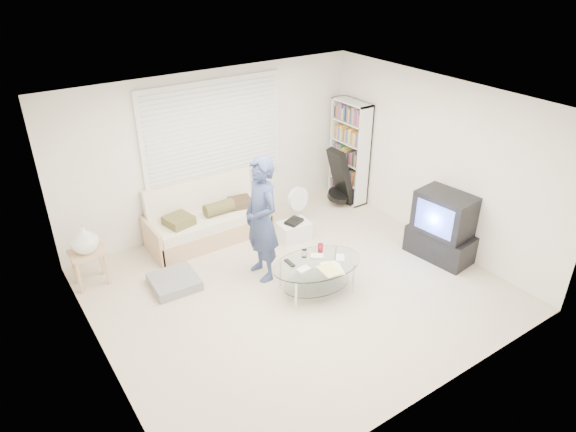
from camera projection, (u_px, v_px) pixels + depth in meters
ground at (297, 289)px, 6.89m from camera, size 5.00×5.00×0.00m
room_shell at (276, 165)px, 6.46m from camera, size 5.02×4.52×2.51m
window_blinds at (214, 134)px, 7.75m from camera, size 2.32×0.08×1.62m
futon_sofa at (208, 221)px, 7.93m from camera, size 1.89×0.76×0.92m
grey_floor_pillow at (174, 282)px, 6.92m from camera, size 0.63×0.63×0.14m
side_table at (85, 241)px, 6.69m from camera, size 0.45×0.36×0.89m
bookshelf at (349, 152)px, 8.87m from camera, size 0.28×0.75×1.79m
guitar_case at (340, 181)px, 8.84m from camera, size 0.43×0.39×1.03m
floor_fan at (297, 202)px, 8.30m from camera, size 0.41×0.27×0.66m
storage_bin at (294, 230)px, 7.97m from camera, size 0.50×0.37×0.33m
tv_unit at (442, 227)px, 7.37m from camera, size 0.61×0.99×1.02m
coffee_table at (317, 268)px, 6.67m from camera, size 1.32×0.95×0.57m
standing_person at (261, 220)px, 6.77m from camera, size 0.44×0.65×1.75m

